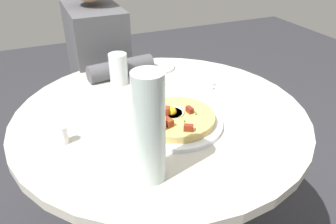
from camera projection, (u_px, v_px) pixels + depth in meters
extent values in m
cylinder|color=beige|center=(161.00, 115.00, 1.07)|extent=(0.93, 0.93, 0.03)
cylinder|color=#333338|center=(162.00, 195.00, 1.25)|extent=(0.11, 0.11, 0.68)
cube|color=#2D2D33|center=(107.00, 141.00, 1.76)|extent=(0.32, 0.28, 0.45)
cube|color=#4C4C51|center=(98.00, 59.00, 1.52)|extent=(0.38, 0.22, 0.48)
cylinder|color=#4C4C51|center=(121.00, 69.00, 1.28)|extent=(0.10, 0.27, 0.07)
cylinder|color=white|center=(176.00, 123.00, 0.99)|extent=(0.28, 0.28, 0.01)
cylinder|color=tan|center=(176.00, 118.00, 0.98)|extent=(0.23, 0.23, 0.02)
cylinder|color=white|center=(172.00, 113.00, 0.98)|extent=(0.07, 0.07, 0.01)
sphere|color=yellow|center=(172.00, 112.00, 0.98)|extent=(0.03, 0.03, 0.03)
cylinder|color=white|center=(170.00, 113.00, 0.98)|extent=(0.08, 0.08, 0.01)
sphere|color=yellow|center=(170.00, 111.00, 0.98)|extent=(0.03, 0.03, 0.03)
cube|color=brown|center=(155.00, 110.00, 0.98)|extent=(0.04, 0.03, 0.03)
cube|color=maroon|center=(163.00, 124.00, 0.91)|extent=(0.04, 0.03, 0.02)
cube|color=maroon|center=(190.00, 110.00, 0.99)|extent=(0.03, 0.02, 0.02)
cube|color=brown|center=(150.00, 104.00, 1.01)|extent=(0.04, 0.04, 0.03)
cube|color=maroon|center=(188.00, 128.00, 0.90)|extent=(0.03, 0.03, 0.02)
cube|color=brown|center=(168.00, 122.00, 0.92)|extent=(0.03, 0.02, 0.02)
cube|color=maroon|center=(163.00, 111.00, 0.97)|extent=(0.04, 0.04, 0.03)
cube|color=#387F2D|center=(184.00, 121.00, 0.94)|extent=(0.01, 0.01, 0.00)
cube|color=#387F2D|center=(196.00, 114.00, 0.98)|extent=(0.01, 0.01, 0.00)
cube|color=#387F2D|center=(174.00, 109.00, 1.00)|extent=(0.01, 0.01, 0.00)
cylinder|color=white|center=(156.00, 67.00, 1.36)|extent=(0.15, 0.15, 0.01)
cube|color=white|center=(190.00, 84.00, 1.23)|extent=(0.21, 0.22, 0.00)
cube|color=silver|center=(189.00, 85.00, 1.21)|extent=(0.11, 0.15, 0.00)
cube|color=silver|center=(191.00, 81.00, 1.24)|extent=(0.11, 0.15, 0.00)
cylinder|color=silver|center=(118.00, 69.00, 1.21)|extent=(0.07, 0.07, 0.12)
cylinder|color=silver|center=(149.00, 129.00, 0.73)|extent=(0.07, 0.07, 0.27)
cylinder|color=white|center=(63.00, 135.00, 0.90)|extent=(0.03, 0.03, 0.05)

